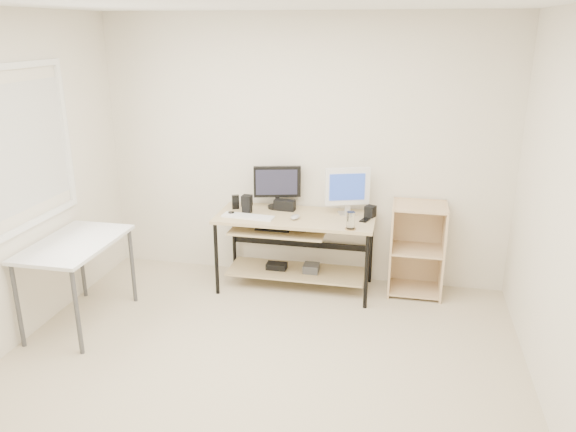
# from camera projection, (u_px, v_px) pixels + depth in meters

# --- Properties ---
(room) EXTENTS (4.01, 4.01, 2.62)m
(room) POSITION_uv_depth(u_px,v_px,m) (228.00, 209.00, 3.68)
(room) COLOR #C4B597
(room) RESTS_ON ground
(desk) EXTENTS (1.50, 0.65, 0.75)m
(desk) POSITION_uv_depth(u_px,v_px,m) (293.00, 236.00, 5.41)
(desk) COLOR tan
(desk) RESTS_ON ground
(side_table) EXTENTS (0.60, 1.00, 0.75)m
(side_table) POSITION_uv_depth(u_px,v_px,m) (75.00, 251.00, 4.71)
(side_table) COLOR silver
(side_table) RESTS_ON ground
(shelf_unit) EXTENTS (0.50, 0.40, 0.90)m
(shelf_unit) POSITION_uv_depth(u_px,v_px,m) (417.00, 248.00, 5.35)
(shelf_unit) COLOR #D7B586
(shelf_unit) RESTS_ON ground
(black_monitor) EXTENTS (0.46, 0.19, 0.42)m
(black_monitor) POSITION_uv_depth(u_px,v_px,m) (277.00, 184.00, 5.49)
(black_monitor) COLOR black
(black_monitor) RESTS_ON desk
(white_imac) EXTENTS (0.42, 0.18, 0.46)m
(white_imac) POSITION_uv_depth(u_px,v_px,m) (347.00, 188.00, 5.30)
(white_imac) COLOR silver
(white_imac) RESTS_ON desk
(keyboard) EXTENTS (0.50, 0.18, 0.02)m
(keyboard) POSITION_uv_depth(u_px,v_px,m) (248.00, 216.00, 5.29)
(keyboard) COLOR silver
(keyboard) RESTS_ON desk
(mouse) EXTENTS (0.10, 0.14, 0.04)m
(mouse) POSITION_uv_depth(u_px,v_px,m) (295.00, 217.00, 5.24)
(mouse) COLOR #ABABB0
(mouse) RESTS_ON desk
(center_speaker) EXTENTS (0.21, 0.11, 0.10)m
(center_speaker) POSITION_uv_depth(u_px,v_px,m) (285.00, 205.00, 5.48)
(center_speaker) COLOR black
(center_speaker) RESTS_ON desk
(speaker_left) EXTENTS (0.10, 0.10, 0.18)m
(speaker_left) POSITION_uv_depth(u_px,v_px,m) (247.00, 204.00, 5.38)
(speaker_left) COLOR black
(speaker_left) RESTS_ON desk
(speaker_right) EXTENTS (0.12, 0.12, 0.11)m
(speaker_right) POSITION_uv_depth(u_px,v_px,m) (370.00, 211.00, 5.29)
(speaker_right) COLOR black
(speaker_right) RESTS_ON desk
(audio_controller) EXTENTS (0.08, 0.07, 0.14)m
(audio_controller) POSITION_uv_depth(u_px,v_px,m) (235.00, 202.00, 5.52)
(audio_controller) COLOR black
(audio_controller) RESTS_ON desk
(volume_puck) EXTENTS (0.07, 0.07, 0.02)m
(volume_puck) POSITION_uv_depth(u_px,v_px,m) (231.00, 213.00, 5.37)
(volume_puck) COLOR black
(volume_puck) RESTS_ON desk
(smartphone) EXTENTS (0.10, 0.14, 0.01)m
(smartphone) POSITION_uv_depth(u_px,v_px,m) (365.00, 220.00, 5.20)
(smartphone) COLOR black
(smartphone) RESTS_ON desk
(coaster) EXTENTS (0.13, 0.13, 0.01)m
(coaster) POSITION_uv_depth(u_px,v_px,m) (350.00, 229.00, 4.98)
(coaster) COLOR olive
(coaster) RESTS_ON desk
(drinking_glass) EXTENTS (0.10, 0.10, 0.15)m
(drinking_glass) POSITION_uv_depth(u_px,v_px,m) (351.00, 220.00, 4.95)
(drinking_glass) COLOR white
(drinking_glass) RESTS_ON coaster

